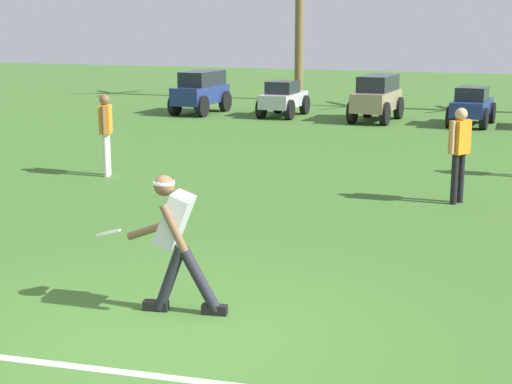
% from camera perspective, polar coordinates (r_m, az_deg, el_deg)
% --- Properties ---
extents(ground_plane, '(80.00, 80.00, 0.00)m').
position_cam_1_polar(ground_plane, '(7.54, -6.47, -10.48)').
color(ground_plane, '#3D6829').
extents(field_line_paint, '(25.85, 2.85, 0.01)m').
position_cam_1_polar(field_line_paint, '(6.90, -9.58, -12.80)').
color(field_line_paint, white).
rests_on(field_line_paint, ground_plane).
extents(frisbee_thrower, '(1.13, 0.47, 1.42)m').
position_cam_1_polar(frisbee_thrower, '(7.91, -5.89, -3.24)').
color(frisbee_thrower, '#23232D').
rests_on(frisbee_thrower, ground_plane).
extents(frisbee_in_flight, '(0.35, 0.35, 0.10)m').
position_cam_1_polar(frisbee_in_flight, '(8.35, -10.73, -2.93)').
color(frisbee_in_flight, white).
extents(teammate_midfield, '(0.33, 0.47, 1.56)m').
position_cam_1_polar(teammate_midfield, '(13.03, 14.58, 3.24)').
color(teammate_midfield, black).
rests_on(teammate_midfield, ground_plane).
extents(teammate_deep, '(0.31, 0.49, 1.56)m').
position_cam_1_polar(teammate_deep, '(15.17, -10.87, 4.66)').
color(teammate_deep, silver).
rests_on(teammate_deep, ground_plane).
extents(parked_car_slot_a, '(1.21, 2.43, 1.34)m').
position_cam_1_polar(parked_car_slot_a, '(25.29, -4.02, 7.36)').
color(parked_car_slot_a, navy).
rests_on(parked_car_slot_a, ground_plane).
extents(parked_car_slot_b, '(1.08, 2.20, 1.10)m').
position_cam_1_polar(parked_car_slot_b, '(24.46, 2.00, 6.84)').
color(parked_car_slot_b, '#B7BABF').
rests_on(parked_car_slot_b, ground_plane).
extents(parked_car_slot_c, '(1.24, 2.44, 1.34)m').
position_cam_1_polar(parked_car_slot_c, '(23.55, 8.79, 6.87)').
color(parked_car_slot_c, '#998466').
rests_on(parked_car_slot_c, ground_plane).
extents(parked_car_slot_d, '(1.19, 2.24, 1.10)m').
position_cam_1_polar(parked_car_slot_d, '(23.09, 15.43, 6.08)').
color(parked_car_slot_d, navy).
rests_on(parked_car_slot_d, ground_plane).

